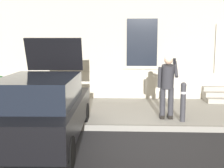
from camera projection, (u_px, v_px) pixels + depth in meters
name	position (u px, v px, depth m)	size (l,w,h in m)	color
ground_plane	(132.00, 143.00, 6.65)	(80.00, 80.00, 0.00)	#232326
sidewalk	(130.00, 111.00, 9.41)	(24.00, 3.60, 0.15)	#99968E
curb_edge	(131.00, 128.00, 7.57)	(24.00, 0.12, 0.15)	gray
building_facade	(130.00, 2.00, 11.35)	(24.00, 1.52, 7.50)	#B2AD9E
hatchback_car_black	(41.00, 108.00, 6.59)	(1.89, 4.12, 2.34)	black
bollard_near_person	(183.00, 100.00, 7.82)	(0.15, 0.15, 1.04)	#333338
bollard_far_left	(28.00, 99.00, 8.01)	(0.15, 0.15, 1.04)	#333338
person_on_phone	(167.00, 83.00, 7.98)	(0.51, 0.51, 1.74)	#2D2D33
planter_terracotta	(0.00, 87.00, 10.87)	(0.44, 0.44, 0.86)	#B25B38
planter_cream	(50.00, 88.00, 10.58)	(0.44, 0.44, 0.86)	beige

